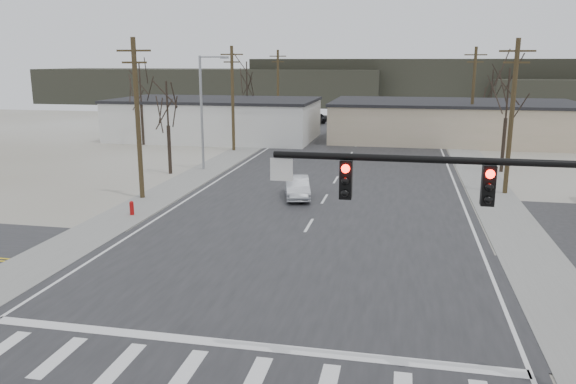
# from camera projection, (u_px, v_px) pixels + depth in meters

# --- Properties ---
(ground) EXTENTS (140.00, 140.00, 0.00)m
(ground) POSITION_uv_depth(u_px,v_px,m) (276.00, 283.00, 22.29)
(ground) COLOR silver
(ground) RESTS_ON ground
(main_road) EXTENTS (18.00, 110.00, 0.05)m
(main_road) POSITION_uv_depth(u_px,v_px,m) (327.00, 196.00, 36.59)
(main_road) COLOR black
(main_road) RESTS_ON ground
(cross_road) EXTENTS (90.00, 10.00, 0.04)m
(cross_road) POSITION_uv_depth(u_px,v_px,m) (276.00, 282.00, 22.28)
(cross_road) COLOR black
(cross_road) RESTS_ON ground
(sidewalk_left) EXTENTS (3.00, 90.00, 0.06)m
(sidewalk_left) POSITION_uv_depth(u_px,v_px,m) (200.00, 174.00, 43.43)
(sidewalk_left) COLOR gray
(sidewalk_left) RESTS_ON ground
(sidewalk_right) EXTENTS (3.00, 90.00, 0.06)m
(sidewalk_right) POSITION_uv_depth(u_px,v_px,m) (486.00, 186.00, 39.28)
(sidewalk_right) COLOR gray
(sidewalk_right) RESTS_ON ground
(traffic_signal_mast) EXTENTS (8.95, 0.43, 7.20)m
(traffic_signal_mast) POSITION_uv_depth(u_px,v_px,m) (532.00, 224.00, 13.76)
(traffic_signal_mast) COLOR black
(traffic_signal_mast) RESTS_ON ground
(fire_hydrant) EXTENTS (0.24, 0.24, 0.87)m
(fire_hydrant) POSITION_uv_depth(u_px,v_px,m) (132.00, 208.00, 31.81)
(fire_hydrant) COLOR #A50C0C
(fire_hydrant) RESTS_ON ground
(building_left_far) EXTENTS (22.30, 12.30, 4.50)m
(building_left_far) POSITION_uv_depth(u_px,v_px,m) (216.00, 119.00, 63.06)
(building_left_far) COLOR silver
(building_left_far) RESTS_ON ground
(building_right_far) EXTENTS (26.30, 14.30, 4.30)m
(building_right_far) POSITION_uv_depth(u_px,v_px,m) (452.00, 121.00, 61.81)
(building_right_far) COLOR #C0AB93
(building_right_far) RESTS_ON ground
(upole_left_b) EXTENTS (2.20, 0.30, 10.00)m
(upole_left_b) POSITION_uv_depth(u_px,v_px,m) (138.00, 117.00, 34.79)
(upole_left_b) COLOR #40331D
(upole_left_b) RESTS_ON ground
(upole_left_c) EXTENTS (2.20, 0.30, 10.00)m
(upole_left_c) POSITION_uv_depth(u_px,v_px,m) (233.00, 97.00, 53.87)
(upole_left_c) COLOR #40331D
(upole_left_c) RESTS_ON ground
(upole_left_d) EXTENTS (2.20, 0.30, 10.00)m
(upole_left_d) POSITION_uv_depth(u_px,v_px,m) (278.00, 88.00, 72.95)
(upole_left_d) COLOR #40331D
(upole_left_d) RESTS_ON ground
(upole_right_a) EXTENTS (2.20, 0.30, 10.00)m
(upole_right_a) POSITION_uv_depth(u_px,v_px,m) (512.00, 115.00, 36.02)
(upole_right_a) COLOR #40331D
(upole_right_a) RESTS_ON ground
(upole_right_b) EXTENTS (2.20, 0.30, 10.00)m
(upole_right_b) POSITION_uv_depth(u_px,v_px,m) (473.00, 95.00, 57.00)
(upole_right_b) COLOR #40331D
(upole_right_b) RESTS_ON ground
(streetlight_main) EXTENTS (2.40, 0.25, 9.00)m
(streetlight_main) POSITION_uv_depth(u_px,v_px,m) (204.00, 107.00, 44.23)
(streetlight_main) COLOR gray
(streetlight_main) RESTS_ON ground
(tree_left_near) EXTENTS (3.30, 3.30, 7.35)m
(tree_left_near) POSITION_uv_depth(u_px,v_px,m) (167.00, 106.00, 42.72)
(tree_left_near) COLOR #31251E
(tree_left_near) RESTS_ON ground
(tree_right_mid) EXTENTS (3.74, 3.74, 8.33)m
(tree_right_mid) POSITION_uv_depth(u_px,v_px,m) (508.00, 96.00, 43.29)
(tree_right_mid) COLOR #31251E
(tree_right_mid) RESTS_ON ground
(tree_left_far) EXTENTS (3.96, 3.96, 8.82)m
(tree_left_far) POSITION_uv_depth(u_px,v_px,m) (247.00, 81.00, 67.48)
(tree_left_far) COLOR #31251E
(tree_left_far) RESTS_ON ground
(tree_right_far) EXTENTS (3.52, 3.52, 7.84)m
(tree_right_far) POSITION_uv_depth(u_px,v_px,m) (492.00, 87.00, 67.68)
(tree_right_far) COLOR #31251E
(tree_right_far) RESTS_ON ground
(tree_left_mid) EXTENTS (3.96, 3.96, 8.82)m
(tree_left_mid) POSITION_uv_depth(u_px,v_px,m) (140.00, 84.00, 57.59)
(tree_left_mid) COLOR #31251E
(tree_left_mid) RESTS_ON ground
(hill_left) EXTENTS (70.00, 18.00, 7.00)m
(hill_left) POSITION_uv_depth(u_px,v_px,m) (209.00, 86.00, 116.10)
(hill_left) COLOR #333026
(hill_left) RESTS_ON ground
(hill_center) EXTENTS (80.00, 18.00, 9.00)m
(hill_center) POSITION_uv_depth(u_px,v_px,m) (459.00, 82.00, 109.90)
(hill_center) COLOR #333026
(hill_center) RESTS_ON ground
(sedan_crossing) EXTENTS (2.42, 4.41, 1.38)m
(sedan_crossing) POSITION_uv_depth(u_px,v_px,m) (297.00, 187.00, 35.82)
(sedan_crossing) COLOR #96999F
(sedan_crossing) RESTS_ON main_road
(car_far_a) EXTENTS (3.56, 5.53, 1.49)m
(car_far_a) POSITION_uv_depth(u_px,v_px,m) (403.00, 127.00, 68.46)
(car_far_a) COLOR black
(car_far_a) RESTS_ON main_road
(car_far_b) EXTENTS (3.42, 4.90, 1.55)m
(car_far_b) POSITION_uv_depth(u_px,v_px,m) (315.00, 119.00, 77.68)
(car_far_b) COLOR black
(car_far_b) RESTS_ON main_road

